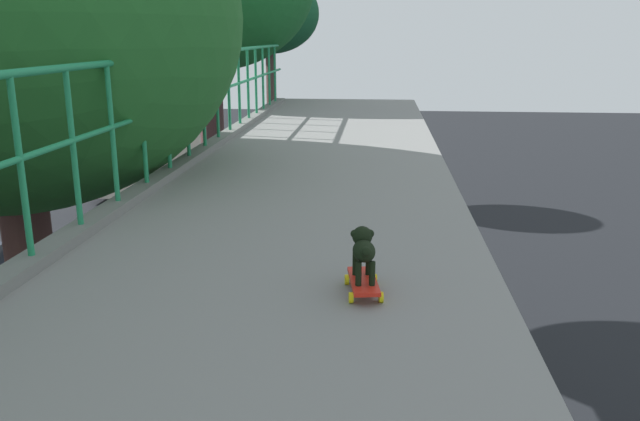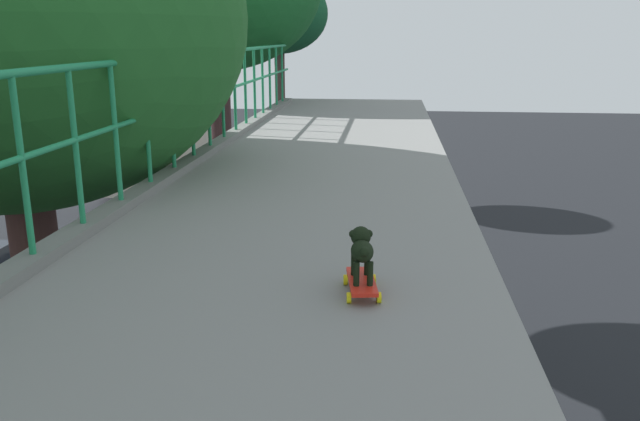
# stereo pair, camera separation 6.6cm
# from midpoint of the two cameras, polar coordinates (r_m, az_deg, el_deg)

# --- Properties ---
(car_grey_seventh) EXTENTS (1.92, 4.33, 1.39)m
(car_grey_seventh) POSITION_cam_midpoint_polar(r_m,az_deg,el_deg) (20.56, -15.22, -2.77)
(car_grey_seventh) COLOR slate
(car_grey_seventh) RESTS_ON ground
(city_bus) EXTENTS (2.70, 11.01, 3.32)m
(city_bus) POSITION_cam_midpoint_polar(r_m,az_deg,el_deg) (32.65, -14.14, 6.08)
(city_bus) COLOR beige
(city_bus) RESTS_ON ground
(roadside_tree_mid) EXTENTS (5.32, 5.32, 9.15)m
(roadside_tree_mid) POSITION_cam_midpoint_polar(r_m,az_deg,el_deg) (8.23, -26.50, 14.47)
(roadside_tree_mid) COLOR #52312E
(roadside_tree_mid) RESTS_ON ground
(roadside_tree_farthest) EXTENTS (3.92, 3.92, 9.19)m
(roadside_tree_farthest) POSITION_cam_midpoint_polar(r_m,az_deg,el_deg) (26.90, -4.51, 16.70)
(roadside_tree_farthest) COLOR #48352F
(roadside_tree_farthest) RESTS_ON ground
(toy_skateboard) EXTENTS (0.24, 0.45, 0.09)m
(toy_skateboard) POSITION_cam_midpoint_polar(r_m,az_deg,el_deg) (3.84, 3.35, -6.35)
(toy_skateboard) COLOR red
(toy_skateboard) RESTS_ON overpass_deck
(small_dog) EXTENTS (0.16, 0.33, 0.30)m
(small_dog) POSITION_cam_midpoint_polar(r_m,az_deg,el_deg) (3.79, 3.35, -3.32)
(small_dog) COLOR black
(small_dog) RESTS_ON toy_skateboard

